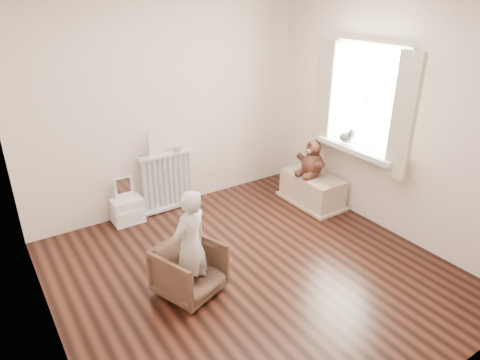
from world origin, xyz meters
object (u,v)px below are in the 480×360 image
plush_cat (347,135)px  teddy_bear (313,154)px  radiator (168,181)px  toy_vanity (126,201)px  armchair (189,270)px  child (190,245)px  toy_bench (312,188)px

plush_cat → teddy_bear: bearing=128.9°
radiator → toy_vanity: 0.57m
armchair → child: child is taller
toy_vanity → plush_cat: bearing=-27.1°
armchair → plush_cat: 2.46m
radiator → armchair: radiator is taller
armchair → teddy_bear: (2.17, 0.78, 0.42)m
child → plush_cat: bearing=170.6°
toy_vanity → child: bearing=-89.3°
radiator → child: 1.76m
toy_vanity → plush_cat: plush_cat is taller
radiator → toy_vanity: bearing=-176.9°
radiator → armchair: size_ratio=1.39×
plush_cat → toy_vanity: bearing=171.0°
child → teddy_bear: 2.32m
armchair → plush_cat: plush_cat is taller
child → teddy_bear: bearing=-179.3°
child → armchair: bearing=-110.2°
armchair → teddy_bear: 2.34m
child → plush_cat: (2.31, 0.44, 0.46)m
toy_bench → teddy_bear: (-0.01, 0.02, 0.47)m
toy_bench → plush_cat: bearing=-68.9°
plush_cat → radiator: bearing=163.5°
child → plush_cat: plush_cat is taller
toy_bench → armchair: bearing=-160.8°
radiator → teddy_bear: 1.85m
toy_vanity → toy_bench: (2.19, -0.83, -0.08)m
toy_vanity → toy_bench: bearing=-20.7°
toy_vanity → armchair: (0.02, -1.59, -0.03)m
radiator → toy_vanity: size_ratio=1.35×
toy_vanity → child: (0.02, -1.64, 0.27)m
toy_bench → child: bearing=-159.6°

